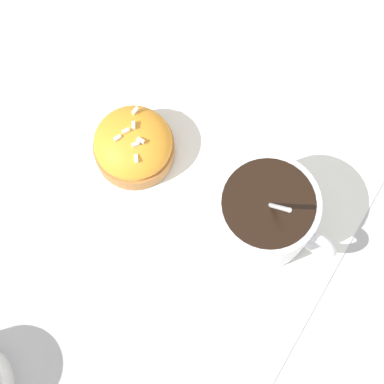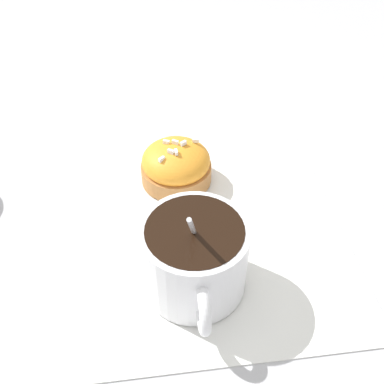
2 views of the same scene
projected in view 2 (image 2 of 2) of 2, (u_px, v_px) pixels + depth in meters
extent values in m
plane|color=#B2B2B7|center=(181.00, 226.00, 0.46)|extent=(3.00, 3.00, 0.00)
cube|color=white|center=(181.00, 225.00, 0.46)|extent=(0.32, 0.33, 0.00)
cylinder|color=white|center=(194.00, 257.00, 0.38)|extent=(0.09, 0.09, 0.07)
cylinder|color=black|center=(195.00, 235.00, 0.36)|extent=(0.08, 0.08, 0.01)
torus|color=white|center=(203.00, 309.00, 0.35)|extent=(0.04, 0.01, 0.04)
ellipsoid|color=silver|center=(188.00, 300.00, 0.38)|extent=(0.03, 0.02, 0.01)
cylinder|color=silver|center=(196.00, 237.00, 0.37)|extent=(0.05, 0.02, 0.09)
cylinder|color=#B2753D|center=(179.00, 172.00, 0.50)|extent=(0.08, 0.08, 0.02)
ellipsoid|color=orange|center=(179.00, 160.00, 0.49)|extent=(0.08, 0.08, 0.04)
cube|color=white|center=(178.00, 152.00, 0.47)|extent=(0.01, 0.00, 0.00)
cube|color=white|center=(177.00, 142.00, 0.48)|extent=(0.01, 0.01, 0.00)
cube|color=white|center=(196.00, 141.00, 0.49)|extent=(0.00, 0.01, 0.00)
cube|color=white|center=(171.00, 152.00, 0.47)|extent=(0.01, 0.01, 0.00)
cube|color=white|center=(183.00, 143.00, 0.48)|extent=(0.01, 0.01, 0.00)
cube|color=white|center=(162.00, 159.00, 0.47)|extent=(0.01, 0.01, 0.00)
cube|color=white|center=(166.00, 142.00, 0.48)|extent=(0.01, 0.01, 0.00)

